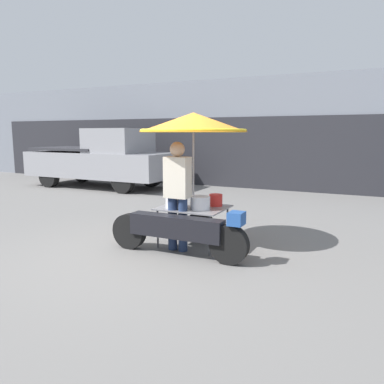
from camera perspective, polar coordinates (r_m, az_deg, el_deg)
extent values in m
plane|color=slate|center=(5.76, -6.48, -9.32)|extent=(36.00, 36.00, 0.00)
cube|color=gray|center=(13.25, 13.21, 8.66)|extent=(28.00, 2.00, 3.60)
cube|color=#28282D|center=(12.27, 12.03, 5.76)|extent=(23.80, 0.06, 2.34)
cylinder|color=black|center=(5.24, 5.68, -7.99)|extent=(0.56, 0.14, 0.56)
cylinder|color=black|center=(6.00, -9.51, -5.89)|extent=(0.56, 0.14, 0.56)
cube|color=black|center=(5.53, -2.46, -5.34)|extent=(1.47, 0.24, 0.32)
cube|color=#234C93|center=(5.11, 6.78, -4.04)|extent=(0.20, 0.24, 0.18)
cylinder|color=black|center=(6.32, 1.25, -5.28)|extent=(0.50, 0.14, 0.50)
cylinder|color=#515156|center=(5.57, 2.69, -6.65)|extent=(0.03, 0.03, 0.61)
cylinder|color=#515156|center=(6.24, 5.41, -4.97)|extent=(0.03, 0.03, 0.61)
cylinder|color=#515156|center=(5.96, -5.25, -5.62)|extent=(0.03, 0.03, 0.61)
cylinder|color=#515156|center=(6.59, -1.88, -4.18)|extent=(0.03, 0.03, 0.61)
cube|color=gray|center=(6.00, 0.21, -2.39)|extent=(1.05, 0.88, 0.02)
cylinder|color=#B2B2B7|center=(5.91, 0.21, 3.37)|extent=(0.03, 0.03, 1.19)
cone|color=orange|center=(5.89, 0.22, 10.58)|extent=(1.69, 1.69, 0.30)
torus|color=yellow|center=(5.89, 0.22, 9.33)|extent=(1.66, 1.66, 0.05)
cylinder|color=silver|center=(5.96, -2.48, -1.64)|extent=(0.33, 0.33, 0.15)
cylinder|color=silver|center=(5.79, 1.28, -1.68)|extent=(0.31, 0.31, 0.21)
cylinder|color=red|center=(6.08, 3.65, -1.24)|extent=(0.21, 0.21, 0.19)
cylinder|color=navy|center=(5.84, -2.97, -4.82)|extent=(0.14, 0.14, 0.83)
cylinder|color=navy|center=(5.75, -1.40, -5.01)|extent=(0.14, 0.14, 0.83)
cube|color=beige|center=(5.66, -2.24, 2.23)|extent=(0.38, 0.22, 0.62)
sphere|color=tan|center=(5.63, -2.26, 6.52)|extent=(0.22, 0.22, 0.22)
cylinder|color=black|center=(11.52, -10.47, 1.59)|extent=(0.72, 0.24, 0.72)
cylinder|color=black|center=(12.84, -6.22, 2.42)|extent=(0.72, 0.24, 0.72)
cylinder|color=black|center=(13.55, -20.95, 2.22)|extent=(0.72, 0.24, 0.72)
cylinder|color=black|center=(14.69, -16.38, 2.92)|extent=(0.72, 0.24, 0.72)
cube|color=#939399|center=(13.05, -13.85, 4.13)|extent=(5.09, 1.89, 0.82)
cube|color=#939399|center=(12.51, -11.08, 7.69)|extent=(1.73, 1.74, 0.78)
cube|color=#2D2D33|center=(13.69, -17.23, 6.34)|extent=(2.65, 1.82, 0.08)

